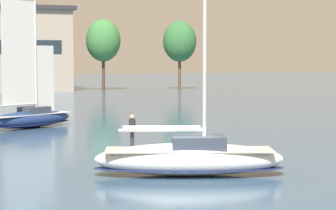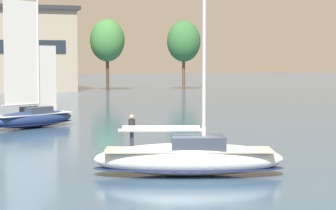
{
  "view_description": "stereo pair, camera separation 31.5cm",
  "coord_description": "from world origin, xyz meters",
  "px_view_note": "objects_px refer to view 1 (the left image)",
  "views": [
    {
      "loc": [
        -12.73,
        -30.36,
        5.97
      ],
      "look_at": [
        0.0,
        3.0,
        3.37
      ],
      "focal_mm": 70.0,
      "sensor_mm": 36.0,
      "label": 1
    },
    {
      "loc": [
        -12.44,
        -30.47,
        5.97
      ],
      "look_at": [
        0.0,
        3.0,
        3.37
      ],
      "focal_mm": 70.0,
      "sensor_mm": 36.0,
      "label": 2
    }
  ],
  "objects_px": {
    "tree_shore_left": "(103,41)",
    "sailboat_moored_near_marina": "(30,117)",
    "tree_shore_center": "(180,41)",
    "sailboat_main": "(189,157)"
  },
  "relations": [
    {
      "from": "sailboat_moored_near_marina",
      "to": "sailboat_main",
      "type": "bearing_deg",
      "value": -81.3
    },
    {
      "from": "tree_shore_center",
      "to": "sailboat_main",
      "type": "relative_size",
      "value": 0.95
    },
    {
      "from": "tree_shore_left",
      "to": "tree_shore_center",
      "type": "bearing_deg",
      "value": -10.53
    },
    {
      "from": "tree_shore_center",
      "to": "sailboat_moored_near_marina",
      "type": "bearing_deg",
      "value": -122.79
    },
    {
      "from": "tree_shore_left",
      "to": "tree_shore_center",
      "type": "height_order",
      "value": "tree_shore_left"
    },
    {
      "from": "tree_shore_left",
      "to": "tree_shore_center",
      "type": "relative_size",
      "value": 1.01
    },
    {
      "from": "tree_shore_left",
      "to": "sailboat_moored_near_marina",
      "type": "distance_m",
      "value": 63.8
    },
    {
      "from": "tree_shore_left",
      "to": "sailboat_main",
      "type": "distance_m",
      "value": 87.18
    },
    {
      "from": "tree_shore_left",
      "to": "sailboat_moored_near_marina",
      "type": "relative_size",
      "value": 1.1
    },
    {
      "from": "sailboat_main",
      "to": "sailboat_moored_near_marina",
      "type": "distance_m",
      "value": 25.95
    }
  ]
}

